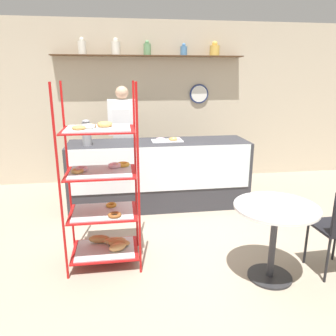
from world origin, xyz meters
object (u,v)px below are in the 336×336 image
Objects in this scene: cafe_table at (275,224)px; coffee_carafe at (87,133)px; donut_tray_counter at (169,140)px; person_worker at (124,138)px; pastry_rack at (103,193)px.

coffee_carafe is (-1.76, 1.82, 0.56)m from cafe_table.
donut_tray_counter is (1.10, 0.13, -0.15)m from coffee_carafe.
coffee_carafe is 1.12m from donut_tray_counter.
donut_tray_counter is at bearing -38.67° from person_worker.
coffee_carafe is (-0.48, -0.63, 0.19)m from person_worker.
person_worker is 2.26× the size of cafe_table.
coffee_carafe reaches higher than donut_tray_counter.
person_worker reaches higher than donut_tray_counter.
pastry_rack is 1.06× the size of person_worker.
cafe_table is 2.18× the size of coffee_carafe.
donut_tray_counter reaches higher than cafe_table.
pastry_rack is at bearing -121.08° from donut_tray_counter.
coffee_carafe is at bearing 134.01° from cafe_table.
pastry_rack is 1.95m from person_worker.
pastry_rack reaches higher than coffee_carafe.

